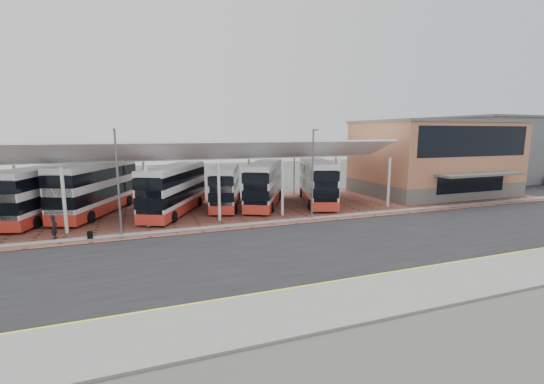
% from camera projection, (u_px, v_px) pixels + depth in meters
% --- Properties ---
extents(ground, '(140.00, 140.00, 0.00)m').
position_uv_depth(ground, '(326.00, 241.00, 26.46)').
color(ground, '#40433F').
extents(road, '(120.00, 14.00, 0.02)m').
position_uv_depth(road, '(333.00, 244.00, 25.53)').
color(road, black).
rests_on(road, ground).
extents(forecourt, '(72.00, 16.00, 0.06)m').
position_uv_depth(forecourt, '(284.00, 205.00, 39.17)').
color(forecourt, brown).
rests_on(forecourt, ground).
extents(sidewalk, '(120.00, 4.00, 0.14)m').
position_uv_depth(sidewalk, '(413.00, 289.00, 18.11)').
color(sidewalk, slate).
rests_on(sidewalk, ground).
extents(north_kerb, '(120.00, 0.80, 0.14)m').
position_uv_depth(north_kerb, '(292.00, 221.00, 32.19)').
color(north_kerb, slate).
rests_on(north_kerb, ground).
extents(yellow_line_near, '(120.00, 0.12, 0.01)m').
position_uv_depth(yellow_line_near, '(387.00, 275.00, 19.97)').
color(yellow_line_near, yellow).
rests_on(yellow_line_near, road).
extents(yellow_line_far, '(120.00, 0.12, 0.01)m').
position_uv_depth(yellow_line_far, '(384.00, 273.00, 20.25)').
color(yellow_line_far, yellow).
rests_on(yellow_line_far, road).
extents(canopy, '(37.00, 11.63, 7.07)m').
position_uv_depth(canopy, '(207.00, 153.00, 36.37)').
color(canopy, white).
rests_on(canopy, ground).
extents(terminal, '(18.40, 14.40, 9.25)m').
position_uv_depth(terminal, '(434.00, 157.00, 46.44)').
color(terminal, '#615F5B').
rests_on(terminal, ground).
extents(warehouse, '(30.50, 20.50, 10.25)m').
position_uv_depth(warehouse, '(502.00, 147.00, 64.22)').
color(warehouse, '#5C5E61').
rests_on(warehouse, ground).
extents(lamp_west, '(0.16, 0.90, 8.07)m').
position_uv_depth(lamp_west, '(118.00, 179.00, 26.78)').
color(lamp_west, slate).
rests_on(lamp_west, ground).
extents(lamp_east, '(0.16, 0.90, 8.07)m').
position_uv_depth(lamp_east, '(313.00, 171.00, 32.24)').
color(lamp_east, slate).
rests_on(lamp_east, ground).
extents(bus_0, '(5.81, 11.66, 4.69)m').
position_uv_depth(bus_0, '(43.00, 193.00, 32.71)').
color(bus_0, white).
rests_on(bus_0, forecourt).
extents(bus_1, '(7.17, 12.09, 4.93)m').
position_uv_depth(bus_1, '(96.00, 188.00, 34.73)').
color(bus_1, white).
rests_on(bus_1, forecourt).
extents(bus_2, '(7.34, 11.13, 4.60)m').
position_uv_depth(bus_2, '(174.00, 190.00, 34.79)').
color(bus_2, white).
rests_on(bus_2, forecourt).
extents(bus_3, '(5.46, 10.56, 4.26)m').
position_uv_depth(bus_3, '(226.00, 186.00, 38.26)').
color(bus_3, white).
rests_on(bus_3, forecourt).
extents(bus_4, '(7.44, 11.05, 4.59)m').
position_uv_depth(bus_4, '(264.00, 184.00, 38.67)').
color(bus_4, white).
rests_on(bus_4, forecourt).
extents(bus_5, '(5.99, 11.49, 4.63)m').
position_uv_depth(bus_5, '(317.00, 182.00, 40.05)').
color(bus_5, white).
rests_on(bus_5, forecourt).
extents(pedestrian, '(0.47, 0.68, 1.78)m').
position_uv_depth(pedestrian, '(54.00, 227.00, 26.62)').
color(pedestrian, black).
rests_on(pedestrian, forecourt).
extents(suitcase, '(0.36, 0.26, 0.62)m').
position_uv_depth(suitcase, '(90.00, 235.00, 26.45)').
color(suitcase, black).
rests_on(suitcase, forecourt).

